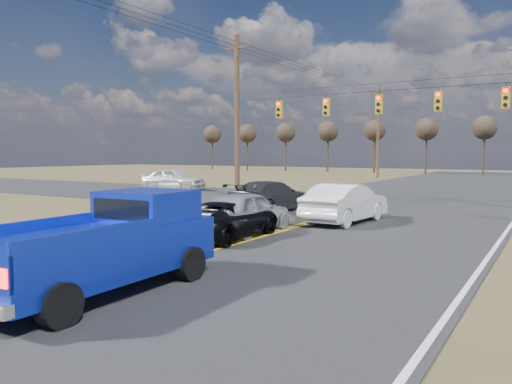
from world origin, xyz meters
The scene contains 12 objects.
ground centered at (0.00, 0.00, 0.00)m, with size 160.00×160.00×0.00m, color brown.
road_main centered at (0.00, 10.00, 0.00)m, with size 14.00×120.00×0.02m, color #28282B.
road_cross centered at (0.00, 18.00, 0.00)m, with size 120.00×12.00×0.02m, color #28282B.
signal_gantry centered at (0.50, 17.79, 5.06)m, with size 19.60×4.83×10.00m.
utility_poles centered at (0.00, 17.00, 5.23)m, with size 19.60×58.32×10.00m.
treeline centered at (0.00, 26.96, 5.70)m, with size 87.00×117.80×7.40m.
pickup_truck centered at (0.79, -1.32, 0.94)m, with size 2.20×5.22×1.94m.
silver_suv centered at (-0.80, 6.11, 0.75)m, with size 1.76×4.38×1.49m, color #A9ACB1.
black_suv centered at (-0.80, 5.11, 0.60)m, with size 2.00×4.34×1.21m, color black.
white_car_queue centered at (1.15, 10.44, 0.77)m, with size 1.63×4.69×1.54m, color white.
dgrey_car_queue centered at (-3.27, 12.25, 0.72)m, with size 2.02×4.98×1.44m, color #323237.
cross_car_west centered at (-16.09, 20.15, 0.82)m, with size 4.79×1.93×1.63m, color white.
Camera 1 is at (8.33, -8.03, 2.74)m, focal length 35.00 mm.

